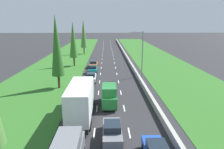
# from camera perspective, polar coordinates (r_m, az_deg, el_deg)

# --- Properties ---
(ground_plane) EXTENTS (300.00, 300.00, 0.00)m
(ground_plane) POSITION_cam_1_polar(r_m,az_deg,el_deg) (64.19, -1.17, 4.80)
(ground_plane) COLOR #28282B
(ground_plane) RESTS_ON ground
(grass_verge_left) EXTENTS (14.00, 140.00, 0.04)m
(grass_verge_left) POSITION_cam_1_polar(r_m,az_deg,el_deg) (65.33, -12.37, 4.65)
(grass_verge_left) COLOR #2D6623
(grass_verge_left) RESTS_ON ground
(grass_verge_right) EXTENTS (14.00, 140.00, 0.04)m
(grass_verge_right) POSITION_cam_1_polar(r_m,az_deg,el_deg) (65.88, 11.45, 4.78)
(grass_verge_right) COLOR #2D6623
(grass_verge_right) RESTS_ON ground
(median_barrier) EXTENTS (0.44, 120.00, 0.85)m
(median_barrier) POSITION_cam_1_polar(r_m,az_deg,el_deg) (64.42, 3.92, 5.18)
(median_barrier) COLOR #9E9B93
(median_barrier) RESTS_ON ground
(lane_markings) EXTENTS (3.64, 116.00, 0.01)m
(lane_markings) POSITION_cam_1_polar(r_m,az_deg,el_deg) (64.19, -1.17, 4.80)
(lane_markings) COLOR white
(lane_markings) RESTS_ON ground
(grey_sedan_centre_lane) EXTENTS (1.82, 4.50, 1.64)m
(grey_sedan_centre_lane) POSITION_cam_1_polar(r_m,az_deg,el_deg) (20.00, 0.06, -15.37)
(grey_sedan_centre_lane) COLOR slate
(grey_sedan_centre_lane) RESTS_ON ground
(white_box_truck_left_lane) EXTENTS (2.46, 9.40, 4.18)m
(white_box_truck_left_lane) POSITION_cam_1_polar(r_m,az_deg,el_deg) (23.70, -8.53, -6.92)
(white_box_truck_left_lane) COLOR black
(white_box_truck_left_lane) RESTS_ON ground
(black_sedan_left_lane) EXTENTS (1.82, 4.50, 1.64)m
(black_sedan_left_lane) POSITION_cam_1_polar(r_m,az_deg,el_deg) (32.51, -7.02, -3.47)
(black_sedan_left_lane) COLOR black
(black_sedan_left_lane) RESTS_ON ground
(white_sedan_left_lane) EXTENTS (1.82, 4.50, 1.64)m
(white_sedan_left_lane) POSITION_cam_1_polar(r_m,az_deg,el_deg) (38.06, -5.86, -0.77)
(white_sedan_left_lane) COLOR white
(white_sedan_left_lane) RESTS_ON ground
(teal_hatchback_left_lane) EXTENTS (1.74, 3.90, 1.72)m
(teal_hatchback_left_lane) POSITION_cam_1_polar(r_m,az_deg,el_deg) (44.35, -5.28, 1.46)
(teal_hatchback_left_lane) COLOR teal
(teal_hatchback_left_lane) RESTS_ON ground
(green_van_centre_lane) EXTENTS (1.96, 4.90, 2.82)m
(green_van_centre_lane) POSITION_cam_1_polar(r_m,az_deg,el_deg) (26.99, -0.81, -5.83)
(green_van_centre_lane) COLOR #237A33
(green_van_centre_lane) RESTS_ON ground
(orange_sedan_left_lane) EXTENTS (1.82, 4.50, 1.64)m
(orange_sedan_left_lane) POSITION_cam_1_polar(r_m,az_deg,el_deg) (49.95, -5.17, 2.91)
(orange_sedan_left_lane) COLOR orange
(orange_sedan_left_lane) RESTS_ON ground
(poplar_tree_second) EXTENTS (2.10, 2.10, 11.99)m
(poplar_tree_second) POSITION_cam_1_polar(r_m,az_deg,el_deg) (34.12, -15.20, 7.70)
(poplar_tree_second) COLOR #4C3823
(poplar_tree_second) RESTS_ON ground
(poplar_tree_third) EXTENTS (2.07, 2.07, 10.93)m
(poplar_tree_third) POSITION_cam_1_polar(r_m,az_deg,el_deg) (51.55, -10.78, 9.48)
(poplar_tree_third) COLOR #4C3823
(poplar_tree_third) RESTS_ON ground
(poplar_tree_fourth) EXTENTS (2.10, 2.10, 11.81)m
(poplar_tree_fourth) POSITION_cam_1_polar(r_m,az_deg,el_deg) (71.27, -7.94, 11.26)
(poplar_tree_fourth) COLOR #4C3823
(poplar_tree_fourth) RESTS_ON ground
(street_light_mast) EXTENTS (3.20, 0.28, 9.00)m
(street_light_mast) POSITION_cam_1_polar(r_m,az_deg,el_deg) (40.86, 8.01, 6.54)
(street_light_mast) COLOR gray
(street_light_mast) RESTS_ON ground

